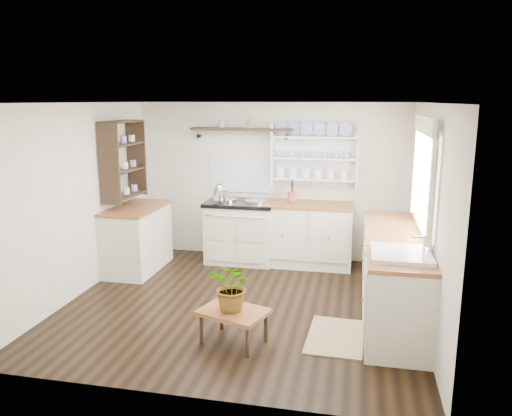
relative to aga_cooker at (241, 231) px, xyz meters
The scene contains 19 objects.
floor 1.68m from the aga_cooker, 76.43° to the right, with size 4.00×3.80×0.01m, color black.
wall_back 0.86m from the aga_cooker, 41.08° to the left, with size 4.00×0.02×2.30m, color beige.
wall_right 2.93m from the aga_cooker, 33.42° to the right, with size 0.02×3.80×2.30m, color beige.
wall_left 2.36m from the aga_cooker, 135.92° to the right, with size 0.02×3.80×2.30m, color beige.
ceiling 2.45m from the aga_cooker, 76.43° to the right, with size 4.00×3.80×0.01m, color white.
window 2.94m from the aga_cooker, 31.38° to the right, with size 0.08×1.55×1.22m.
aga_cooker is the anchor object (origin of this frame).
back_cabinets 0.98m from the aga_cooker, ahead, with size 1.27×0.63×0.90m.
right_cabinets 2.55m from the aga_cooker, 35.26° to the right, with size 0.62×2.43×0.90m.
belfast_sink 3.06m from the aga_cooker, 46.87° to the right, with size 0.55×0.60×0.45m.
left_cabinets 1.48m from the aga_cooker, 153.12° to the right, with size 0.62×1.13×0.90m.
plate_rack 1.53m from the aga_cooker, 15.94° to the left, with size 1.20×0.22×0.90m.
high_shelf 1.47m from the aga_cooker, 95.81° to the left, with size 1.50×0.29×0.16m.
left_shelving 1.94m from the aga_cooker, 155.38° to the right, with size 0.28×0.80×1.05m, color black.
kettle 0.66m from the aga_cooker, 156.86° to the right, with size 0.19×0.19×0.23m, color silver, non-canonical shape.
utensil_crock 0.90m from the aga_cooker, ahead, with size 0.11×0.11×0.13m, color #A3553B.
center_table 2.56m from the aga_cooker, 78.11° to the right, with size 0.74×0.63×0.34m.
potted_plant 2.56m from the aga_cooker, 78.11° to the right, with size 0.44×0.38×0.49m, color #3F7233.
floor_rug 2.69m from the aga_cooker, 55.48° to the right, with size 0.55×0.85×0.02m, color olive.
Camera 1 is at (1.28, -5.30, 2.33)m, focal length 35.00 mm.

